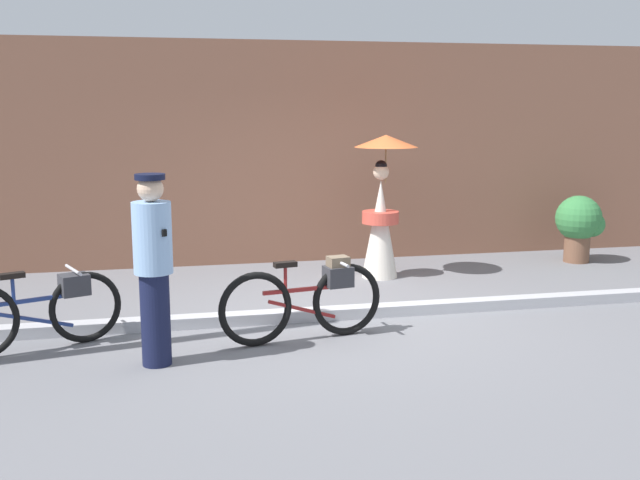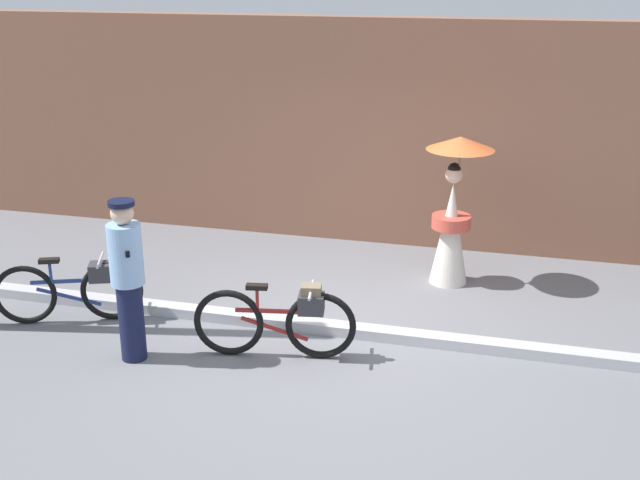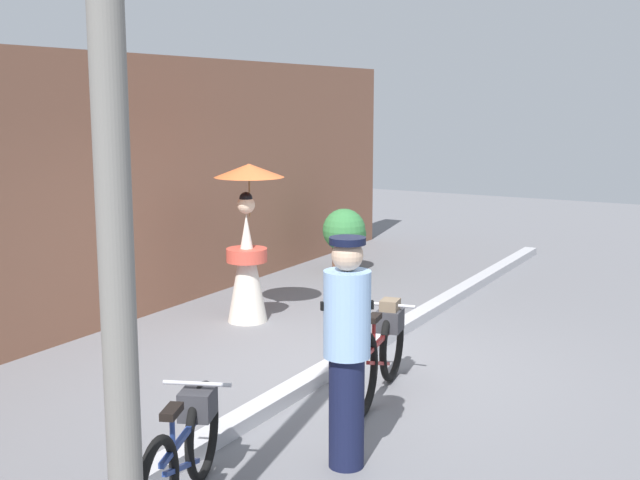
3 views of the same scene
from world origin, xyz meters
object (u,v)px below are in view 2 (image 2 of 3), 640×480
object	(u,v)px
person_officer	(128,277)
person_with_parasol	(453,210)
bicycle_far_side	(281,319)
bicycle_near_officer	(73,289)

from	to	relation	value
person_officer	person_with_parasol	size ratio (longest dim) A/B	0.90
bicycle_far_side	person_officer	bearing A→B (deg)	-164.00
person_officer	bicycle_near_officer	bearing A→B (deg)	148.79
bicycle_near_officer	person_with_parasol	xyz separation A→B (m)	(4.01, 2.24, 0.57)
bicycle_near_officer	bicycle_far_side	distance (m)	2.53
bicycle_near_officer	person_officer	xyz separation A→B (m)	(1.06, -0.64, 0.52)
person_officer	person_with_parasol	bearing A→B (deg)	44.37
bicycle_far_side	person_officer	distance (m)	1.60
bicycle_near_officer	person_officer	bearing A→B (deg)	-31.21
person_officer	person_with_parasol	world-z (taller)	person_with_parasol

